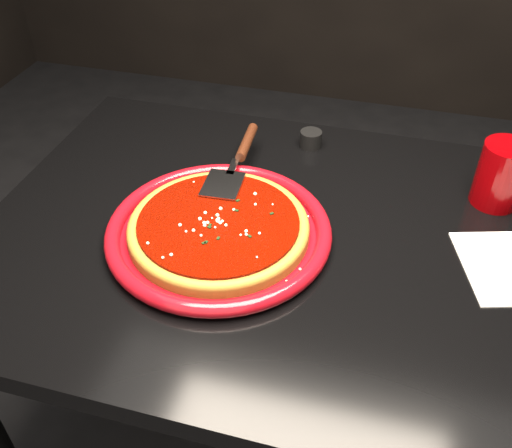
{
  "coord_description": "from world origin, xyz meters",
  "views": [
    {
      "loc": [
        0.11,
        -0.76,
        1.42
      ],
      "look_at": [
        -0.1,
        -0.01,
        0.77
      ],
      "focal_mm": 40.0,
      "sensor_mm": 36.0,
      "label": 1
    }
  ],
  "objects_px": {
    "table": "(301,367)",
    "ramekin": "(311,139)",
    "cup": "(501,175)",
    "pizza_server": "(237,160)",
    "plate": "(219,231)"
  },
  "relations": [
    {
      "from": "table",
      "to": "ramekin",
      "type": "bearing_deg",
      "value": 101.65
    },
    {
      "from": "pizza_server",
      "to": "cup",
      "type": "relative_size",
      "value": 2.39
    },
    {
      "from": "plate",
      "to": "ramekin",
      "type": "height_order",
      "value": "ramekin"
    },
    {
      "from": "ramekin",
      "to": "plate",
      "type": "bearing_deg",
      "value": -105.93
    },
    {
      "from": "plate",
      "to": "pizza_server",
      "type": "bearing_deg",
      "value": 96.24
    },
    {
      "from": "table",
      "to": "cup",
      "type": "relative_size",
      "value": 9.61
    },
    {
      "from": "cup",
      "to": "pizza_server",
      "type": "bearing_deg",
      "value": -172.68
    },
    {
      "from": "table",
      "to": "ramekin",
      "type": "xyz_separation_m",
      "value": [
        -0.06,
        0.3,
        0.39
      ]
    },
    {
      "from": "table",
      "to": "cup",
      "type": "bearing_deg",
      "value": 32.44
    },
    {
      "from": "pizza_server",
      "to": "cup",
      "type": "bearing_deg",
      "value": 4.1
    },
    {
      "from": "plate",
      "to": "pizza_server",
      "type": "height_order",
      "value": "pizza_server"
    },
    {
      "from": "ramekin",
      "to": "table",
      "type": "bearing_deg",
      "value": -78.35
    },
    {
      "from": "cup",
      "to": "table",
      "type": "bearing_deg",
      "value": -147.56
    },
    {
      "from": "table",
      "to": "ramekin",
      "type": "relative_size",
      "value": 25.53
    },
    {
      "from": "plate",
      "to": "cup",
      "type": "bearing_deg",
      "value": 26.76
    }
  ]
}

